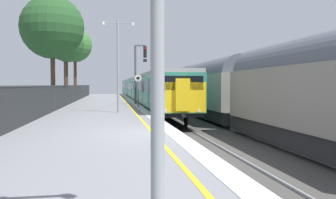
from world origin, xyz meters
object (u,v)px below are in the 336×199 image
at_px(background_tree_centre, 66,45).
at_px(background_tree_right, 75,47).
at_px(speed_limit_sign, 138,86).
at_px(platform_lamp_mid, 118,59).
at_px(freight_train_adjacent_track, 213,88).
at_px(signal_gantry, 138,67).
at_px(background_tree_left, 52,29).
at_px(commuter_train_at_platform, 139,88).

distance_m(background_tree_centre, background_tree_right, 11.91).
xyz_separation_m(speed_limit_sign, platform_lamp_mid, (-1.61, -4.84, 1.72)).
xyz_separation_m(speed_limit_sign, background_tree_centre, (-6.70, 11.84, 4.30)).
xyz_separation_m(freight_train_adjacent_track, background_tree_centre, (-12.55, 12.08, 4.42)).
relative_size(freight_train_adjacent_track, signal_gantry, 7.80).
relative_size(freight_train_adjacent_track, speed_limit_sign, 16.14).
height_order(speed_limit_sign, platform_lamp_mid, platform_lamp_mid).
bearing_deg(background_tree_left, freight_train_adjacent_track, -3.83).
bearing_deg(platform_lamp_mid, background_tree_right, 100.63).
distance_m(background_tree_left, background_tree_centre, 11.27).
distance_m(speed_limit_sign, background_tree_right, 25.29).
xyz_separation_m(commuter_train_at_platform, platform_lamp_mid, (-3.45, -26.50, 2.07)).
distance_m(commuter_train_at_platform, signal_gantry, 17.60).
xyz_separation_m(freight_train_adjacent_track, background_tree_left, (-12.20, 0.82, 4.41)).
bearing_deg(background_tree_left, commuter_train_at_platform, 68.75).
xyz_separation_m(commuter_train_at_platform, signal_gantry, (-1.48, -17.43, 2.00)).
height_order(commuter_train_at_platform, background_tree_centre, background_tree_centre).
height_order(commuter_train_at_platform, platform_lamp_mid, platform_lamp_mid).
distance_m(commuter_train_at_platform, speed_limit_sign, 21.74).
height_order(freight_train_adjacent_track, signal_gantry, signal_gantry).
relative_size(freight_train_adjacent_track, platform_lamp_mid, 7.22).
height_order(platform_lamp_mid, background_tree_left, background_tree_left).
distance_m(commuter_train_at_platform, platform_lamp_mid, 26.80).
xyz_separation_m(background_tree_left, background_tree_right, (-0.61, 23.12, 1.11)).
height_order(background_tree_left, background_tree_centre, background_tree_left).
distance_m(freight_train_adjacent_track, platform_lamp_mid, 8.96).
distance_m(speed_limit_sign, platform_lamp_mid, 5.38).
distance_m(platform_lamp_mid, background_tree_right, 29.27).
bearing_deg(background_tree_right, background_tree_centre, -88.74).
height_order(speed_limit_sign, background_tree_left, background_tree_left).
bearing_deg(background_tree_centre, signal_gantry, -47.12).
bearing_deg(background_tree_right, freight_train_adjacent_track, -61.84).
bearing_deg(background_tree_right, commuter_train_at_platform, -13.05).
relative_size(signal_gantry, speed_limit_sign, 2.07).
bearing_deg(platform_lamp_mid, background_tree_left, 131.20).
xyz_separation_m(signal_gantry, speed_limit_sign, (-0.36, -4.23, -1.64)).
bearing_deg(commuter_train_at_platform, platform_lamp_mid, -97.42).
relative_size(commuter_train_at_platform, background_tree_centre, 7.40).
bearing_deg(background_tree_right, background_tree_left, -88.48).
distance_m(signal_gantry, background_tree_right, 21.14).
height_order(platform_lamp_mid, background_tree_centre, background_tree_centre).
xyz_separation_m(freight_train_adjacent_track, platform_lamp_mid, (-7.46, -4.61, 1.84)).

